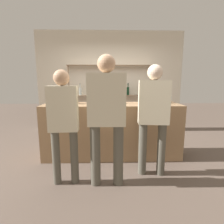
{
  "coord_description": "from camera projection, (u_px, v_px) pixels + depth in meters",
  "views": [
    {
      "loc": [
        -0.1,
        -3.21,
        1.42
      ],
      "look_at": [
        0.0,
        0.0,
        0.85
      ],
      "focal_mm": 28.0,
      "sensor_mm": 36.0,
      "label": 1
    }
  ],
  "objects": [
    {
      "name": "cork_jar",
      "position": [
        168.0,
        100.0,
        3.42
      ],
      "size": [
        0.14,
        0.14,
        0.12
      ],
      "color": "silver",
      "rests_on": "bar_counter"
    },
    {
      "name": "counter_bottle_1",
      "position": [
        163.0,
        97.0,
        3.33
      ],
      "size": [
        0.08,
        0.08,
        0.33
      ],
      "color": "black",
      "rests_on": "bar_counter"
    },
    {
      "name": "ice_bucket",
      "position": [
        72.0,
        97.0,
        3.25
      ],
      "size": [
        0.2,
        0.2,
        0.24
      ],
      "color": "#B2B2B7",
      "rests_on": "bar_counter"
    },
    {
      "name": "bar_counter",
      "position": [
        112.0,
        130.0,
        3.32
      ],
      "size": [
        2.52,
        0.64,
        1.01
      ],
      "primitive_type": "cube",
      "color": "#997551",
      "rests_on": "ground_plane"
    },
    {
      "name": "back_shelf",
      "position": [
        110.0,
        88.0,
        4.91
      ],
      "size": [
        2.37,
        0.18,
        1.86
      ],
      "color": "#897056",
      "rests_on": "ground_plane"
    },
    {
      "name": "counter_bottle_0",
      "position": [
        153.0,
        97.0,
        3.09
      ],
      "size": [
        0.08,
        0.08,
        0.35
      ],
      "color": "brown",
      "rests_on": "bar_counter"
    },
    {
      "name": "customer_left",
      "position": [
        63.0,
        118.0,
        2.33
      ],
      "size": [
        0.4,
        0.21,
        1.57
      ],
      "rotation": [
        0.0,
        0.0,
        1.62
      ],
      "color": "#575347",
      "rests_on": "ground_plane"
    },
    {
      "name": "wine_glass",
      "position": [
        95.0,
        98.0,
        3.35
      ],
      "size": [
        0.08,
        0.08,
        0.14
      ],
      "color": "silver",
      "rests_on": "bar_counter"
    },
    {
      "name": "customer_center",
      "position": [
        107.0,
        112.0,
        2.28
      ],
      "size": [
        0.49,
        0.23,
        1.75
      ],
      "rotation": [
        0.0,
        0.0,
        1.55
      ],
      "color": "#575347",
      "rests_on": "ground_plane"
    },
    {
      "name": "counter_bottle_2",
      "position": [
        112.0,
        96.0,
        3.3
      ],
      "size": [
        0.08,
        0.08,
        0.35
      ],
      "color": "silver",
      "rests_on": "bar_counter"
    },
    {
      "name": "customer_right",
      "position": [
        153.0,
        112.0,
        2.56
      ],
      "size": [
        0.46,
        0.24,
        1.66
      ],
      "rotation": [
        0.0,
        0.0,
        1.46
      ],
      "color": "#575347",
      "rests_on": "ground_plane"
    },
    {
      "name": "back_wall",
      "position": [
        110.0,
        82.0,
        5.06
      ],
      "size": [
        4.12,
        0.12,
        2.8
      ],
      "primitive_type": "cube",
      "color": "beige",
      "rests_on": "ground_plane"
    },
    {
      "name": "ground_plane",
      "position": [
        112.0,
        155.0,
        3.41
      ],
      "size": [
        16.0,
        16.0,
        0.0
      ],
      "primitive_type": "plane",
      "color": "brown"
    }
  ]
}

